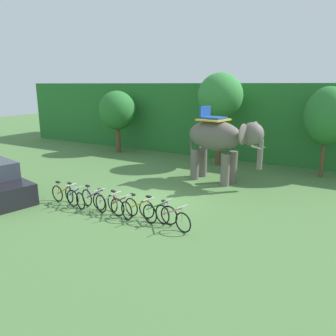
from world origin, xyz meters
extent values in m
plane|color=#4C753D|center=(0.00, 0.00, 0.00)|extent=(80.00, 80.00, 0.00)
cube|color=#28702D|center=(0.00, 12.37, 2.45)|extent=(36.00, 6.00, 4.90)
cylinder|color=brown|center=(-7.60, 7.72, 0.90)|extent=(0.35, 0.35, 1.80)
ellipsoid|color=#28702D|center=(-7.60, 7.72, 3.03)|extent=(2.60, 2.60, 2.73)
cylinder|color=brown|center=(0.17, 7.61, 1.50)|extent=(0.36, 0.36, 3.00)
ellipsoid|color=#338438|center=(0.17, 7.61, 4.18)|extent=(2.63, 2.63, 2.64)
cylinder|color=brown|center=(5.95, 7.85, 0.95)|extent=(0.20, 0.20, 1.90)
ellipsoid|color=#28702D|center=(5.95, 7.85, 3.25)|extent=(2.29, 2.29, 3.00)
ellipsoid|color=#665E56|center=(1.22, 4.30, 2.35)|extent=(3.09, 1.85, 1.50)
cylinder|color=#665E56|center=(2.17, 4.54, 0.80)|extent=(0.44, 0.44, 1.60)
cylinder|color=#665E56|center=(2.04, 3.78, 0.80)|extent=(0.44, 0.44, 1.60)
cylinder|color=#665E56|center=(0.39, 4.83, 0.80)|extent=(0.44, 0.44, 1.60)
cylinder|color=#665E56|center=(0.27, 4.07, 0.80)|extent=(0.44, 0.44, 1.60)
ellipsoid|color=#665E56|center=(3.19, 3.98, 2.60)|extent=(1.25, 1.16, 1.10)
ellipsoid|color=#665E56|center=(3.14, 4.61, 2.65)|extent=(0.29, 0.85, 0.96)
ellipsoid|color=#665E56|center=(2.94, 3.39, 2.65)|extent=(0.29, 0.85, 0.96)
cylinder|color=#665E56|center=(3.64, 3.91, 1.70)|extent=(0.26, 0.26, 1.40)
cone|color=beige|center=(3.62, 4.13, 2.05)|extent=(0.57, 0.21, 0.21)
cone|color=beige|center=(3.55, 3.70, 2.05)|extent=(0.57, 0.21, 0.21)
cube|color=gold|center=(1.12, 4.32, 3.13)|extent=(1.50, 1.52, 0.08)
cube|color=#1E4799|center=(1.12, 4.32, 3.22)|extent=(1.23, 1.07, 0.10)
cube|color=#1E4799|center=(0.63, 4.40, 3.50)|extent=(0.24, 0.90, 0.56)
cylinder|color=#665E56|center=(-0.18, 4.53, 1.90)|extent=(0.08, 0.08, 0.90)
torus|color=black|center=(-3.29, -1.90, 0.36)|extent=(0.71, 0.12, 0.71)
torus|color=black|center=(-2.30, -2.01, 0.36)|extent=(0.71, 0.12, 0.71)
cylinder|color=orange|center=(-2.82, -1.95, 0.60)|extent=(0.97, 0.15, 0.54)
cylinder|color=orange|center=(-3.19, -1.91, 0.61)|extent=(0.03, 0.03, 0.52)
cube|color=black|center=(-3.19, -1.91, 0.88)|extent=(0.21, 0.12, 0.06)
cylinder|color=#9E9EA3|center=(-2.35, -2.00, 0.64)|extent=(0.03, 0.03, 0.55)
cylinder|color=#9E9EA3|center=(-2.35, -2.00, 0.91)|extent=(0.09, 0.52, 0.03)
torus|color=black|center=(-2.74, -1.77, 0.36)|extent=(0.69, 0.27, 0.71)
torus|color=black|center=(-1.79, -2.08, 0.36)|extent=(0.69, 0.27, 0.71)
cylinder|color=blue|center=(-2.29, -1.92, 0.60)|extent=(0.93, 0.35, 0.54)
cylinder|color=blue|center=(-2.65, -1.80, 0.61)|extent=(0.03, 0.03, 0.52)
cube|color=black|center=(-2.65, -1.80, 0.88)|extent=(0.22, 0.16, 0.06)
cylinder|color=#9E9EA3|center=(-1.84, -2.07, 0.64)|extent=(0.03, 0.03, 0.55)
cylinder|color=#9E9EA3|center=(-1.84, -2.07, 0.91)|extent=(0.20, 0.50, 0.03)
torus|color=black|center=(-1.84, -1.67, 0.36)|extent=(0.70, 0.23, 0.71)
torus|color=black|center=(-0.88, -1.93, 0.36)|extent=(0.70, 0.23, 0.71)
cylinder|color=purple|center=(-1.38, -1.79, 0.60)|extent=(0.95, 0.29, 0.54)
cylinder|color=purple|center=(-1.75, -1.70, 0.61)|extent=(0.03, 0.03, 0.52)
cube|color=black|center=(-1.75, -1.70, 0.88)|extent=(0.22, 0.15, 0.06)
cylinder|color=#9E9EA3|center=(-0.93, -1.91, 0.64)|extent=(0.03, 0.03, 0.55)
cylinder|color=#9E9EA3|center=(-0.93, -1.91, 0.91)|extent=(0.16, 0.51, 0.03)
torus|color=black|center=(-1.08, -1.80, 0.36)|extent=(0.71, 0.12, 0.71)
torus|color=black|center=(-0.09, -1.90, 0.36)|extent=(0.71, 0.12, 0.71)
cylinder|color=silver|center=(-0.61, -1.85, 0.60)|extent=(0.97, 0.15, 0.54)
cylinder|color=silver|center=(-0.98, -1.81, 0.61)|extent=(0.03, 0.03, 0.52)
cube|color=black|center=(-0.98, -1.81, 0.88)|extent=(0.21, 0.12, 0.06)
cylinder|color=#9E9EA3|center=(-0.14, -1.90, 0.64)|extent=(0.03, 0.03, 0.55)
cylinder|color=#9E9EA3|center=(-0.14, -1.90, 0.91)|extent=(0.09, 0.52, 0.03)
torus|color=black|center=(-0.52, -1.67, 0.36)|extent=(0.68, 0.29, 0.71)
torus|color=black|center=(0.42, -2.01, 0.36)|extent=(0.68, 0.29, 0.71)
cylinder|color=red|center=(-0.07, -1.83, 0.60)|extent=(0.93, 0.37, 0.54)
cylinder|color=red|center=(-0.43, -1.70, 0.61)|extent=(0.03, 0.03, 0.52)
cube|color=black|center=(-0.43, -1.70, 0.88)|extent=(0.22, 0.16, 0.06)
cylinder|color=#9E9EA3|center=(0.37, -1.99, 0.64)|extent=(0.03, 0.03, 0.55)
cylinder|color=#9E9EA3|center=(0.37, -1.99, 0.91)|extent=(0.21, 0.50, 0.03)
torus|color=black|center=(0.35, -1.63, 0.36)|extent=(0.70, 0.21, 0.71)
torus|color=black|center=(1.33, -1.85, 0.36)|extent=(0.70, 0.21, 0.71)
cylinder|color=yellow|center=(0.82, -1.73, 0.60)|extent=(0.96, 0.26, 0.54)
cylinder|color=yellow|center=(0.45, -1.65, 0.61)|extent=(0.03, 0.03, 0.52)
cube|color=black|center=(0.45, -1.65, 0.88)|extent=(0.22, 0.14, 0.06)
cylinder|color=#9E9EA3|center=(1.28, -1.84, 0.64)|extent=(0.03, 0.03, 0.55)
cylinder|color=#9E9EA3|center=(1.28, -1.84, 0.91)|extent=(0.15, 0.51, 0.03)
torus|color=black|center=(0.99, -1.55, 0.36)|extent=(0.71, 0.10, 0.71)
torus|color=black|center=(1.99, -1.62, 0.36)|extent=(0.71, 0.10, 0.71)
cylinder|color=green|center=(1.46, -1.58, 0.60)|extent=(0.97, 0.12, 0.54)
cylinder|color=green|center=(1.09, -1.56, 0.61)|extent=(0.03, 0.03, 0.52)
cube|color=black|center=(1.09, -1.56, 0.88)|extent=(0.21, 0.11, 0.06)
cylinder|color=#9E9EA3|center=(1.94, -1.62, 0.64)|extent=(0.03, 0.03, 0.55)
cylinder|color=#9E9EA3|center=(1.94, -1.62, 0.91)|extent=(0.07, 0.52, 0.03)
torus|color=black|center=(1.74, -1.66, 0.36)|extent=(0.70, 0.24, 0.71)
torus|color=black|center=(2.70, -1.93, 0.36)|extent=(0.70, 0.24, 0.71)
cylinder|color=pink|center=(2.19, -1.79, 0.60)|extent=(0.95, 0.30, 0.54)
cylinder|color=pink|center=(1.83, -1.69, 0.61)|extent=(0.03, 0.03, 0.52)
cube|color=black|center=(1.83, -1.69, 0.88)|extent=(0.22, 0.15, 0.06)
cylinder|color=#9E9EA3|center=(2.65, -1.92, 0.64)|extent=(0.03, 0.03, 0.55)
cylinder|color=#9E9EA3|center=(2.65, -1.92, 0.91)|extent=(0.17, 0.51, 0.03)
cylinder|color=black|center=(-4.39, -2.40, 0.32)|extent=(0.66, 0.32, 0.64)
cylinder|color=black|center=(-7.02, -1.81, 0.32)|extent=(0.66, 0.32, 0.64)
camera|label=1|loc=(7.35, -11.04, 4.84)|focal=35.28mm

